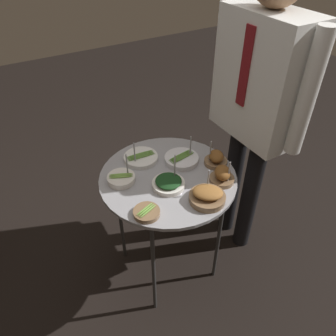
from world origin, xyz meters
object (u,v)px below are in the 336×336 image
(bowl_spinach_back_right, at_px, (169,183))
(waiter_figure, at_px, (259,93))
(bowl_asparagus_near_rim, at_px, (147,212))
(bowl_asparagus_mid_right, at_px, (121,178))
(bowl_roast_mid_left, at_px, (222,176))
(serving_cart, at_px, (168,184))
(bowl_roast_far_rim, at_px, (207,196))
(bowl_asparagus_back_left, at_px, (182,159))
(bowl_roast_front_left, at_px, (216,159))
(bowl_asparagus_front_right, at_px, (141,158))

(bowl_spinach_back_right, distance_m, waiter_figure, 0.63)
(bowl_asparagus_near_rim, relative_size, waiter_figure, 0.07)
(bowl_spinach_back_right, xyz_separation_m, bowl_asparagus_mid_right, (-0.15, -0.18, -0.00))
(bowl_asparagus_near_rim, bearing_deg, bowl_roast_mid_left, 91.17)
(bowl_asparagus_near_rim, bearing_deg, serving_cart, 129.76)
(bowl_roast_far_rim, bearing_deg, bowl_asparagus_near_rim, -102.82)
(bowl_spinach_back_right, bearing_deg, bowl_asparagus_back_left, 130.01)
(bowl_asparagus_near_rim, relative_size, bowl_asparagus_mid_right, 0.79)
(bowl_asparagus_mid_right, bearing_deg, bowl_roast_far_rim, 41.14)
(bowl_asparagus_back_left, relative_size, bowl_roast_front_left, 1.29)
(bowl_roast_mid_left, distance_m, bowl_asparagus_back_left, 0.25)
(bowl_roast_mid_left, relative_size, bowl_asparagus_back_left, 0.77)
(bowl_roast_mid_left, relative_size, bowl_roast_front_left, 0.99)
(bowl_roast_far_rim, relative_size, bowl_roast_front_left, 1.25)
(bowl_spinach_back_right, bearing_deg, bowl_asparagus_mid_right, -129.67)
(waiter_figure, bearing_deg, bowl_roast_front_left, -82.06)
(bowl_roast_far_rim, bearing_deg, serving_cart, -164.70)
(bowl_roast_front_left, height_order, waiter_figure, waiter_figure)
(bowl_roast_mid_left, distance_m, bowl_asparagus_near_rim, 0.41)
(bowl_asparagus_mid_right, relative_size, bowl_roast_far_rim, 0.86)
(bowl_roast_far_rim, bearing_deg, bowl_asparagus_back_left, 169.68)
(bowl_roast_far_rim, bearing_deg, bowl_asparagus_front_right, -164.13)
(serving_cart, xyz_separation_m, bowl_asparagus_near_rim, (0.17, -0.21, 0.07))
(bowl_asparagus_back_left, xyz_separation_m, waiter_figure, (0.07, 0.40, 0.30))
(bowl_asparagus_near_rim, relative_size, bowl_roast_front_left, 0.86)
(bowl_roast_mid_left, relative_size, bowl_roast_far_rim, 0.80)
(serving_cart, distance_m, bowl_asparagus_near_rim, 0.28)
(bowl_asparagus_back_left, distance_m, bowl_asparagus_near_rim, 0.41)
(bowl_roast_mid_left, bearing_deg, waiter_figure, 117.09)
(bowl_asparagus_front_right, xyz_separation_m, bowl_roast_front_left, (0.23, 0.32, 0.02))
(serving_cart, bearing_deg, bowl_roast_mid_left, 50.68)
(serving_cart, relative_size, bowl_roast_mid_left, 5.43)
(serving_cart, relative_size, bowl_roast_far_rim, 4.32)
(waiter_figure, bearing_deg, bowl_asparagus_near_rim, -76.83)
(bowl_asparagus_back_left, relative_size, waiter_figure, 0.11)
(bowl_asparagus_near_rim, height_order, bowl_spinach_back_right, bowl_spinach_back_right)
(bowl_roast_front_left, bearing_deg, bowl_asparagus_near_rim, -74.03)
(bowl_asparagus_front_right, height_order, bowl_roast_front_left, bowl_roast_front_left)
(bowl_asparagus_front_right, xyz_separation_m, waiter_figure, (0.19, 0.57, 0.30))
(bowl_asparagus_back_left, distance_m, bowl_asparagus_mid_right, 0.33)
(bowl_asparagus_front_right, relative_size, bowl_roast_front_left, 1.31)
(serving_cart, relative_size, waiter_figure, 0.44)
(bowl_roast_mid_left, xyz_separation_m, bowl_roast_far_rim, (0.07, -0.14, -0.01))
(bowl_asparagus_front_right, relative_size, bowl_roast_far_rim, 1.05)
(bowl_asparagus_mid_right, bearing_deg, bowl_asparagus_near_rim, 0.77)
(bowl_asparagus_near_rim, distance_m, waiter_figure, 0.81)
(serving_cart, height_order, bowl_asparagus_front_right, bowl_asparagus_front_right)
(bowl_spinach_back_right, height_order, bowl_asparagus_mid_right, bowl_spinach_back_right)
(bowl_spinach_back_right, height_order, bowl_roast_far_rim, bowl_spinach_back_right)
(bowl_roast_far_rim, bearing_deg, bowl_roast_mid_left, 117.22)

